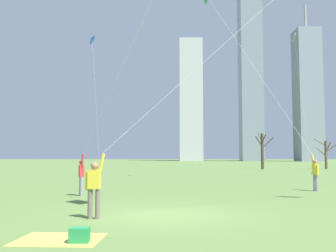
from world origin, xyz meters
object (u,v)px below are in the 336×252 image
object	(u,v)px
picnic_spot	(71,237)
kite_flyer_midfield_left_green	(279,113)
distant_kite_low_near_trees_yellow	(295,45)
kite_flyer_foreground_left_teal	(187,98)
bare_tree_left_of_center	(262,150)
bare_tree_leftmost	(326,153)
kite_flyer_foreground_right_purple	(107,116)
distant_kite_drifting_left_blue	(93,46)

from	to	relation	value
picnic_spot	kite_flyer_midfield_left_green	bearing A→B (deg)	58.89
distant_kite_low_near_trees_yellow	kite_flyer_foreground_left_teal	bearing A→B (deg)	-113.80
kite_flyer_midfield_left_green	bare_tree_left_of_center	size ratio (longest dim) A/B	3.01
kite_flyer_midfield_left_green	bare_tree_leftmost	world-z (taller)	kite_flyer_midfield_left_green
kite_flyer_midfield_left_green	bare_tree_leftmost	size ratio (longest dim) A/B	3.54
distant_kite_low_near_trees_yellow	bare_tree_leftmost	xyz separation A→B (m)	(8.18, 12.84, -11.50)
kite_flyer_foreground_right_purple	bare_tree_left_of_center	size ratio (longest dim) A/B	2.20
kite_flyer_foreground_right_purple	distant_kite_low_near_trees_yellow	xyz separation A→B (m)	(16.12, 25.01, 10.29)
kite_flyer_foreground_right_purple	distant_kite_low_near_trees_yellow	world-z (taller)	distant_kite_low_near_trees_yellow
kite_flyer_foreground_left_teal	picnic_spot	size ratio (longest dim) A/B	8.00
kite_flyer_foreground_left_teal	bare_tree_left_of_center	size ratio (longest dim) A/B	3.00
bare_tree_left_of_center	picnic_spot	bearing A→B (deg)	-108.47
kite_flyer_foreground_right_purple	kite_flyer_midfield_left_green	xyz separation A→B (m)	(8.93, 6.63, 0.85)
distant_kite_drifting_left_blue	kite_flyer_foreground_right_purple	bearing A→B (deg)	-76.94
kite_flyer_foreground_right_purple	bare_tree_left_of_center	world-z (taller)	kite_flyer_foreground_right_purple
kite_flyer_midfield_left_green	bare_tree_leftmost	distance (m)	34.86
kite_flyer_foreground_right_purple	distant_kite_drifting_left_blue	xyz separation A→B (m)	(-5.93, 25.55, 10.37)
kite_flyer_midfield_left_green	kite_flyer_foreground_left_teal	bearing A→B (deg)	-117.57
kite_flyer_foreground_right_purple	kite_flyer_midfield_left_green	size ratio (longest dim) A/B	0.73
kite_flyer_foreground_right_purple	picnic_spot	size ratio (longest dim) A/B	5.86
kite_flyer_foreground_right_purple	kite_flyer_midfield_left_green	world-z (taller)	kite_flyer_midfield_left_green
kite_flyer_foreground_left_teal	distant_kite_drifting_left_blue	size ratio (longest dim) A/B	0.99
kite_flyer_foreground_right_purple	distant_kite_low_near_trees_yellow	size ratio (longest dim) A/B	0.72
kite_flyer_foreground_left_teal	distant_kite_low_near_trees_yellow	size ratio (longest dim) A/B	0.99
kite_flyer_midfield_left_green	distant_kite_drifting_left_blue	distance (m)	25.87
kite_flyer_foreground_left_teal	bare_tree_left_of_center	distance (m)	42.63
kite_flyer_midfield_left_green	distant_kite_drifting_left_blue	xyz separation A→B (m)	(-14.86, 18.92, 9.51)
distant_kite_drifting_left_blue	picnic_spot	xyz separation A→B (m)	(6.44, -32.87, -13.72)
distant_kite_drifting_left_blue	bare_tree_leftmost	world-z (taller)	distant_kite_drifting_left_blue
distant_kite_low_near_trees_yellow	distant_kite_drifting_left_blue	bearing A→B (deg)	178.59
bare_tree_leftmost	kite_flyer_foreground_right_purple	bearing A→B (deg)	-122.70
kite_flyer_midfield_left_green	kite_flyer_foreground_left_teal	distance (m)	12.64
bare_tree_leftmost	bare_tree_left_of_center	world-z (taller)	bare_tree_left_of_center
distant_kite_low_near_trees_yellow	distant_kite_drifting_left_blue	distance (m)	22.06
picnic_spot	distant_kite_drifting_left_blue	bearing A→B (deg)	101.08
bare_tree_left_of_center	kite_flyer_foreground_left_teal	bearing A→B (deg)	-106.36
kite_flyer_foreground_left_teal	picnic_spot	distance (m)	5.08
kite_flyer_foreground_right_purple	picnic_spot	world-z (taller)	kite_flyer_foreground_right_purple
kite_flyer_foreground_right_purple	bare_tree_leftmost	xyz separation A→B (m)	(24.30, 37.85, -1.21)
kite_flyer_foreground_right_purple	kite_flyer_foreground_left_teal	distance (m)	5.50
distant_kite_drifting_left_blue	picnic_spot	world-z (taller)	distant_kite_drifting_left_blue
kite_flyer_foreground_right_purple	bare_tree_left_of_center	distance (m)	39.37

